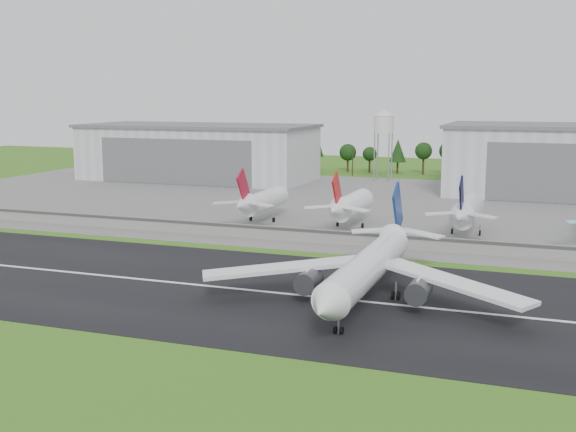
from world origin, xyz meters
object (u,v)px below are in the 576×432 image
at_px(parked_jet_red_a, 260,201).
at_px(parked_jet_red_b, 349,205).
at_px(main_airliner, 367,276).
at_px(parked_jet_navy, 466,212).

relative_size(parked_jet_red_a, parked_jet_red_b, 1.00).
height_order(main_airliner, parked_jet_red_b, main_airliner).
bearing_deg(parked_jet_navy, main_airliner, -97.92).
height_order(main_airliner, parked_jet_navy, main_airliner).
bearing_deg(parked_jet_red_a, parked_jet_navy, 0.03).
height_order(main_airliner, parked_jet_red_a, main_airliner).
bearing_deg(parked_jet_red_b, parked_jet_red_a, -179.95).
distance_m(main_airliner, parked_jet_red_a, 81.95).
relative_size(parked_jet_red_a, parked_jet_navy, 1.00).
bearing_deg(main_airliner, parked_jet_navy, -97.63).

